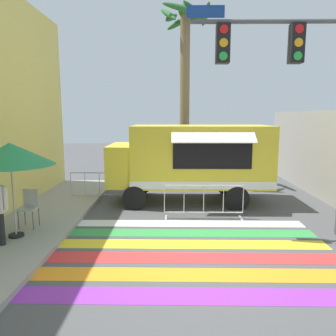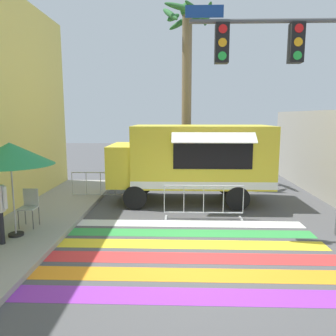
{
  "view_description": "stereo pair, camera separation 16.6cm",
  "coord_description": "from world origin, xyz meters",
  "px_view_note": "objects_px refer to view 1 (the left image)",
  "views": [
    {
      "loc": [
        -0.46,
        -6.61,
        3.03
      ],
      "look_at": [
        -0.62,
        3.07,
        1.49
      ],
      "focal_mm": 35.0,
      "sensor_mm": 36.0,
      "label": 1
    },
    {
      "loc": [
        -0.29,
        -6.6,
        3.03
      ],
      "look_at": [
        -0.62,
        3.07,
        1.49
      ],
      "focal_mm": 35.0,
      "sensor_mm": 36.0,
      "label": 2
    }
  ],
  "objects_px": {
    "food_truck": "(188,157)",
    "palm_tree": "(185,68)",
    "patio_umbrella": "(10,154)",
    "barricade_front": "(204,202)",
    "folding_chair": "(30,204)",
    "barricade_side": "(99,186)",
    "traffic_signal_pole": "(295,74)"
  },
  "relations": [
    {
      "from": "patio_umbrella",
      "to": "barricade_front",
      "type": "height_order",
      "value": "patio_umbrella"
    },
    {
      "from": "barricade_front",
      "to": "barricade_side",
      "type": "xyz_separation_m",
      "value": [
        -3.59,
        2.16,
        -0.01
      ]
    },
    {
      "from": "barricade_front",
      "to": "folding_chair",
      "type": "bearing_deg",
      "value": -166.04
    },
    {
      "from": "food_truck",
      "to": "barricade_front",
      "type": "height_order",
      "value": "food_truck"
    },
    {
      "from": "traffic_signal_pole",
      "to": "patio_umbrella",
      "type": "xyz_separation_m",
      "value": [
        -6.75,
        -0.62,
        -1.9
      ]
    },
    {
      "from": "food_truck",
      "to": "barricade_front",
      "type": "distance_m",
      "value": 2.31
    },
    {
      "from": "traffic_signal_pole",
      "to": "barricade_side",
      "type": "distance_m",
      "value": 7.48
    },
    {
      "from": "traffic_signal_pole",
      "to": "barricade_side",
      "type": "bearing_deg",
      "value": 148.46
    },
    {
      "from": "food_truck",
      "to": "barricade_side",
      "type": "height_order",
      "value": "food_truck"
    },
    {
      "from": "traffic_signal_pole",
      "to": "barricade_front",
      "type": "xyz_separation_m",
      "value": [
        -2.03,
        1.29,
        -3.52
      ]
    },
    {
      "from": "folding_chair",
      "to": "barricade_side",
      "type": "bearing_deg",
      "value": 84.12
    },
    {
      "from": "food_truck",
      "to": "palm_tree",
      "type": "bearing_deg",
      "value": 90.7
    },
    {
      "from": "food_truck",
      "to": "patio_umbrella",
      "type": "height_order",
      "value": "food_truck"
    },
    {
      "from": "food_truck",
      "to": "barricade_side",
      "type": "relative_size",
      "value": 2.61
    },
    {
      "from": "barricade_front",
      "to": "barricade_side",
      "type": "relative_size",
      "value": 1.11
    },
    {
      "from": "patio_umbrella",
      "to": "palm_tree",
      "type": "relative_size",
      "value": 0.3
    },
    {
      "from": "patio_umbrella",
      "to": "palm_tree",
      "type": "height_order",
      "value": "palm_tree"
    },
    {
      "from": "traffic_signal_pole",
      "to": "patio_umbrella",
      "type": "height_order",
      "value": "traffic_signal_pole"
    },
    {
      "from": "folding_chair",
      "to": "patio_umbrella",
      "type": "bearing_deg",
      "value": -80.62
    },
    {
      "from": "food_truck",
      "to": "palm_tree",
      "type": "relative_size",
      "value": 0.72
    },
    {
      "from": "food_truck",
      "to": "traffic_signal_pole",
      "type": "xyz_separation_m",
      "value": [
        2.4,
        -3.29,
        2.44
      ]
    },
    {
      "from": "patio_umbrella",
      "to": "traffic_signal_pole",
      "type": "bearing_deg",
      "value": 5.23
    },
    {
      "from": "folding_chair",
      "to": "barricade_front",
      "type": "relative_size",
      "value": 0.42
    },
    {
      "from": "traffic_signal_pole",
      "to": "food_truck",
      "type": "bearing_deg",
      "value": 126.15
    },
    {
      "from": "folding_chair",
      "to": "barricade_side",
      "type": "relative_size",
      "value": 0.47
    },
    {
      "from": "traffic_signal_pole",
      "to": "palm_tree",
      "type": "distance_m",
      "value": 6.85
    },
    {
      "from": "folding_chair",
      "to": "barricade_front",
      "type": "xyz_separation_m",
      "value": [
        4.69,
        1.17,
        -0.22
      ]
    },
    {
      "from": "food_truck",
      "to": "barricade_front",
      "type": "bearing_deg",
      "value": -79.32
    },
    {
      "from": "folding_chair",
      "to": "food_truck",
      "type": "bearing_deg",
      "value": 48.65
    },
    {
      "from": "patio_umbrella",
      "to": "palm_tree",
      "type": "xyz_separation_m",
      "value": [
        4.31,
        6.94,
        2.9
      ]
    },
    {
      "from": "folding_chair",
      "to": "barricade_front",
      "type": "bearing_deg",
      "value": 26.28
    },
    {
      "from": "patio_umbrella",
      "to": "barricade_front",
      "type": "xyz_separation_m",
      "value": [
        4.73,
        1.9,
        -1.63
      ]
    }
  ]
}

